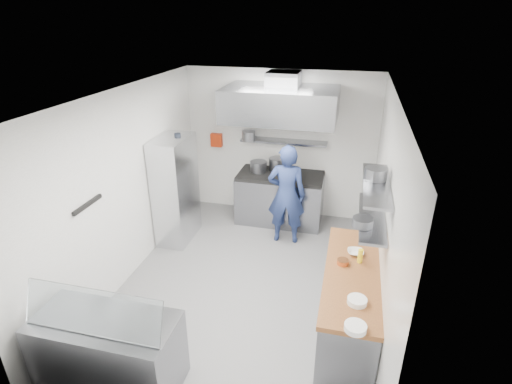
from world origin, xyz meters
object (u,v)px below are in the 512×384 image
(chef, at_px, (286,195))
(wire_rack, at_px, (176,190))
(gas_range, at_px, (280,199))
(display_case, at_px, (109,352))

(chef, xyz_separation_m, wire_rack, (-1.87, -0.35, 0.04))
(gas_range, bearing_deg, display_case, -104.61)
(gas_range, height_order, chef, chef)
(chef, bearing_deg, display_case, 63.43)
(gas_range, distance_m, chef, 0.86)
(chef, height_order, wire_rack, wire_rack)
(chef, height_order, display_case, chef)
(chef, xyz_separation_m, display_case, (-1.30, -3.40, -0.46))
(gas_range, xyz_separation_m, chef, (0.24, -0.70, 0.43))
(display_case, bearing_deg, wire_rack, 100.44)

